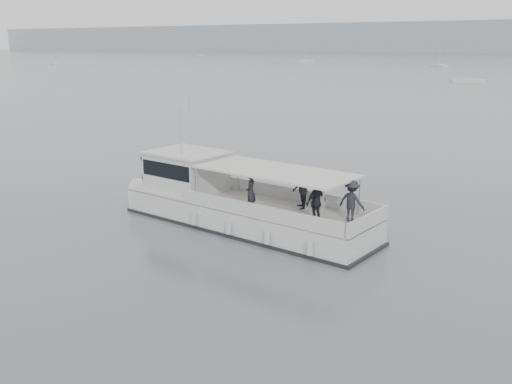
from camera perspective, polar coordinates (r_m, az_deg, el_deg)
The scene contains 3 objects.
ground at distance 23.29m, azimuth 11.41°, elevation -4.72°, with size 1400.00×1400.00×0.00m, color #505A5E.
tour_boat at distance 24.92m, azimuth -3.08°, elevation -0.98°, with size 13.31×4.82×5.54m.
moored_fleet at distance 229.48m, azimuth 22.72°, elevation 11.65°, with size 466.77×357.75×10.47m.
Camera 1 is at (6.80, -20.95, 7.57)m, focal length 40.00 mm.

